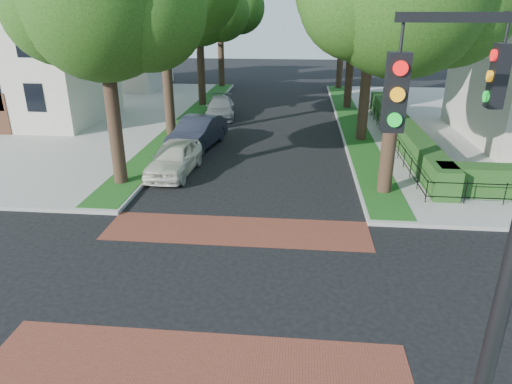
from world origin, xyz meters
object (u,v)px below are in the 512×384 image
parked_car_front (174,158)px  parked_car_rear (220,108)px  parked_car_middle (197,133)px  traffic_signal (506,190)px

parked_car_front → parked_car_rear: (0.12, 11.67, -0.07)m
parked_car_middle → traffic_signal: bearing=-54.5°
traffic_signal → parked_car_front: (-8.49, 13.10, -3.96)m
parked_car_front → parked_car_rear: bearing=92.3°
parked_car_rear → parked_car_middle: bearing=-97.6°
parked_car_front → parked_car_rear: size_ratio=0.94×
parked_car_front → traffic_signal: bearing=-54.1°
parked_car_middle → parked_car_rear: bearing=100.0°
traffic_signal → parked_car_front: traffic_signal is taller
traffic_signal → parked_car_front: 16.10m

